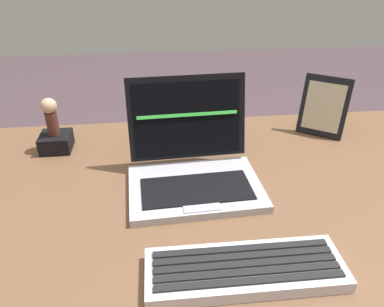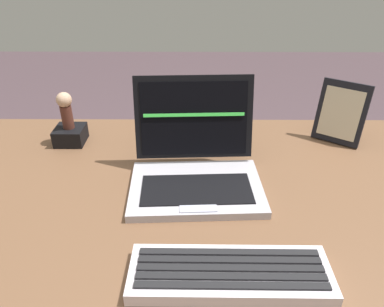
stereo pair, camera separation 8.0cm
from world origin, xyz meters
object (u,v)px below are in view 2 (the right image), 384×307
(laptop_front, at_px, (195,166))
(figurine_stand, at_px, (70,135))
(photo_frame, at_px, (341,113))
(external_keyboard, at_px, (230,273))
(figurine, at_px, (65,108))

(laptop_front, height_order, figurine_stand, laptop_front)
(laptop_front, distance_m, photo_frame, 0.47)
(external_keyboard, distance_m, figurine_stand, 0.65)
(external_keyboard, height_order, figurine, figurine)
(external_keyboard, distance_m, figurine, 0.66)
(laptop_front, height_order, figurine, laptop_front)
(figurine_stand, bearing_deg, figurine, 0.00)
(laptop_front, xyz_separation_m, figurine_stand, (-0.36, 0.20, -0.02))
(external_keyboard, xyz_separation_m, photo_frame, (0.35, 0.51, 0.07))
(photo_frame, xyz_separation_m, figurine, (-0.77, -0.01, 0.02))
(external_keyboard, bearing_deg, laptop_front, 101.39)
(photo_frame, bearing_deg, figurine, -178.96)
(external_keyboard, bearing_deg, figurine_stand, 130.10)
(laptop_front, distance_m, figurine, 0.42)
(figurine_stand, xyz_separation_m, figurine, (0.00, 0.00, 0.08))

